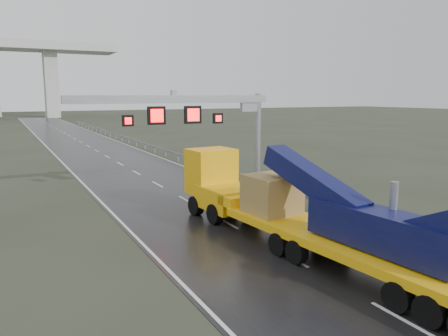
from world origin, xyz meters
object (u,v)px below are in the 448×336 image
striped_barrier (264,186)px  sign_gantry (202,116)px  heavy_haul_truck (289,207)px  exit_sign_pair (287,172)px

striped_barrier → sign_gantry: bearing=135.8°
sign_gantry → heavy_haul_truck: 13.03m
sign_gantry → exit_sign_pair: bearing=-31.1°
sign_gantry → striped_barrier: (3.90, -2.40, -5.09)m
heavy_haul_truck → exit_sign_pair: heavy_haul_truck is taller
exit_sign_pair → striped_barrier: 1.94m
striped_barrier → exit_sign_pair: bearing=-42.1°
exit_sign_pair → striped_barrier: bearing=141.3°
heavy_haul_truck → exit_sign_pair: size_ratio=9.22×
sign_gantry → exit_sign_pair: sign_gantry is taller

